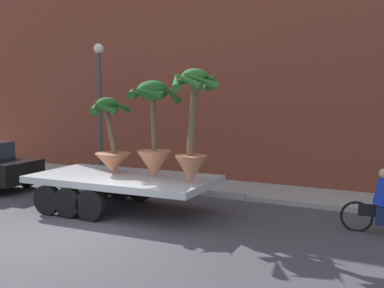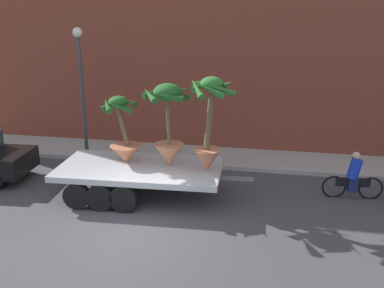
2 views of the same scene
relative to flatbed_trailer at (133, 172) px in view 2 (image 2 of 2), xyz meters
name	(u,v)px [view 2 (image 2 of 2)]	position (x,y,z in m)	size (l,w,h in m)	color
ground_plane	(131,234)	(0.70, -2.34, -0.76)	(60.00, 60.00, 0.00)	#423F44
sidewalk	(181,155)	(0.70, 3.76, -0.68)	(24.00, 2.20, 0.15)	#A39E99
building_facade	(189,26)	(0.70, 5.46, 4.18)	(24.00, 1.20, 9.88)	brown
flatbed_trailer	(133,172)	(0.00, 0.00, 0.00)	(6.05, 2.75, 0.98)	#B7BABF
potted_palm_rear	(124,137)	(-0.33, 0.25, 1.07)	(1.31, 1.21, 2.13)	#B26647
potted_palm_middle	(168,125)	(1.11, 0.19, 1.53)	(1.50, 1.60, 2.57)	#C17251
potted_palm_front	(209,125)	(2.39, -0.02, 1.65)	(1.44, 1.42, 2.83)	#C17251
cyclist	(353,178)	(6.71, 1.05, -0.09)	(1.84, 0.37, 1.54)	black
street_lamp	(81,76)	(-2.90, 2.96, 2.47)	(0.36, 0.36, 4.83)	#383D42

